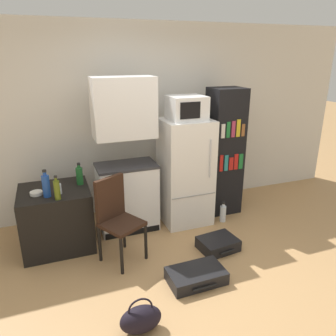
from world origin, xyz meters
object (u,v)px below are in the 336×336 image
kitchen_hutch (126,162)px  bowl (36,193)px  water_bottle_front (223,213)px  microwave (187,108)px  chair (116,213)px  bottle_olive_oil (57,189)px  suitcase_large_flat (196,276)px  handbag (141,319)px  side_table (57,218)px  bottle_blue_soda (46,185)px  bookshelf (224,152)px  refrigerator (185,172)px  suitcase_small_flat (218,244)px  bottle_green_tall (79,175)px  bottle_clear_short (58,189)px

kitchen_hutch → bowl: bearing=-169.0°
kitchen_hutch → bowl: kitchen_hutch is taller
kitchen_hutch → water_bottle_front: (1.28, -0.31, -0.80)m
microwave → chair: (-1.08, -0.56, -1.02)m
kitchen_hutch → bottle_olive_oil: 0.96m
suitcase_large_flat → handbag: (-0.71, -0.42, 0.06)m
side_table → bottle_blue_soda: 0.53m
bowl → handbag: bowl is taller
bookshelf → chair: bearing=-159.0°
bookshelf → refrigerator: bearing=-171.5°
kitchen_hutch → water_bottle_front: 1.54m
refrigerator → suitcase_small_flat: (0.08, -0.84, -0.65)m
side_table → suitcase_large_flat: 1.79m
bottle_blue_soda → bowl: (-0.12, 0.10, -0.11)m
chair → water_bottle_front: (1.56, 0.32, -0.44)m
refrigerator → bottle_green_tall: 1.39m
bottle_green_tall → chair: (0.31, -0.57, -0.28)m
chair → bookshelf: bearing=-8.0°
suitcase_small_flat → bottle_olive_oil: bearing=158.2°
bookshelf → chair: (-1.72, -0.66, -0.34)m
microwave → bottle_blue_soda: bearing=-172.2°
microwave → bottle_clear_short: microwave is taller
side_table → water_bottle_front: (2.18, -0.17, -0.24)m
refrigerator → chair: (-1.08, -0.56, -0.16)m
bowl → side_table: bearing=23.3°
kitchen_hutch → bottle_green_tall: (-0.59, -0.06, -0.08)m
bottle_olive_oil → handbag: size_ratio=0.76×
suitcase_large_flat → chair: bearing=131.6°
kitchen_hutch → chair: 0.78m
bookshelf → suitcase_small_flat: 1.37m
handbag → bottle_blue_soda: bearing=113.6°
microwave → refrigerator: bearing=75.1°
bottle_green_tall → water_bottle_front: size_ratio=0.92×
bottle_green_tall → bottle_clear_short: 0.34m
refrigerator → bookshelf: size_ratio=0.80×
bottle_green_tall → bowl: 0.53m
side_table → bottle_blue_soda: size_ratio=2.53×
side_table → chair: bearing=-38.7°
bottle_olive_oil → suitcase_small_flat: (1.74, -0.48, -0.78)m
side_table → bottle_blue_soda: bearing=-111.0°
side_table → bottle_olive_oil: bearing=-82.4°
suitcase_large_flat → suitcase_small_flat: 0.67m
side_table → bottle_green_tall: (0.31, 0.07, 0.48)m
bottle_olive_oil → suitcase_large_flat: 1.73m
bookshelf → bowl: (-2.52, -0.24, -0.15)m
kitchen_hutch → chair: (-0.28, -0.63, -0.36)m
bowl → bottle_clear_short: bearing=-14.0°
bottle_green_tall → bottle_olive_oil: 0.45m
refrigerator → bottle_blue_soda: 1.79m
suitcase_large_flat → water_bottle_front: water_bottle_front is taller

